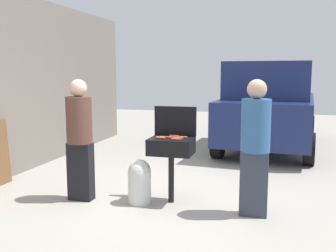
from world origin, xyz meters
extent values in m
plane|color=#9E998E|center=(0.00, 0.00, 0.00)|extent=(24.00, 24.00, 0.00)
cube|color=slate|center=(-2.98, 1.00, 1.59)|extent=(0.24, 8.00, 3.18)
cylinder|color=black|center=(0.14, -0.18, 0.34)|extent=(0.08, 0.08, 0.68)
cube|color=black|center=(0.14, -0.18, 0.79)|extent=(0.60, 0.44, 0.22)
cube|color=black|center=(0.14, 0.04, 1.11)|extent=(0.60, 0.05, 0.42)
cylinder|color=#C6593D|center=(0.24, -0.21, 0.92)|extent=(0.13, 0.03, 0.03)
cylinder|color=#B74C33|center=(0.24, -0.30, 0.92)|extent=(0.13, 0.03, 0.03)
cylinder|color=#AD4228|center=(0.14, -0.04, 0.92)|extent=(0.13, 0.03, 0.03)
cylinder|color=#AD4228|center=(0.04, -0.16, 0.92)|extent=(0.13, 0.04, 0.03)
cylinder|color=#C6593D|center=(0.17, -0.17, 0.92)|extent=(0.13, 0.03, 0.03)
cylinder|color=#B74C33|center=(0.01, -0.25, 0.92)|extent=(0.13, 0.04, 0.03)
cylinder|color=#C6593D|center=(-0.01, -0.21, 0.92)|extent=(0.13, 0.04, 0.03)
cylinder|color=#C6593D|center=(0.28, -0.11, 0.92)|extent=(0.13, 0.03, 0.03)
cylinder|color=silver|center=(-0.27, -0.33, 0.23)|extent=(0.32, 0.32, 0.46)
sphere|color=silver|center=(-0.27, -0.33, 0.46)|extent=(0.31, 0.31, 0.31)
cube|color=black|center=(-1.13, -0.41, 0.41)|extent=(0.34, 0.19, 0.82)
cylinder|color=brown|center=(-1.13, -0.41, 1.14)|extent=(0.36, 0.36, 0.65)
sphere|color=beige|center=(-1.13, -0.41, 1.59)|extent=(0.24, 0.24, 0.24)
cube|color=#333847|center=(1.27, -0.38, 0.41)|extent=(0.34, 0.19, 0.83)
cylinder|color=#2D598C|center=(1.27, -0.38, 1.15)|extent=(0.36, 0.36, 0.65)
sphere|color=tan|center=(1.27, -0.38, 1.60)|extent=(0.24, 0.24, 0.24)
cube|color=navy|center=(1.40, 4.23, 0.77)|extent=(2.27, 4.55, 0.90)
cube|color=navy|center=(1.38, 4.03, 1.62)|extent=(1.97, 2.74, 0.80)
cylinder|color=black|center=(2.17, 2.62, 0.32)|extent=(0.27, 0.66, 0.64)
cylinder|color=black|center=(0.37, 2.77, 0.32)|extent=(0.27, 0.66, 0.64)
cylinder|color=black|center=(2.43, 5.69, 0.32)|extent=(0.27, 0.66, 0.64)
cylinder|color=black|center=(0.63, 5.84, 0.32)|extent=(0.27, 0.66, 0.64)
camera|label=1|loc=(1.47, -5.18, 1.81)|focal=41.09mm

